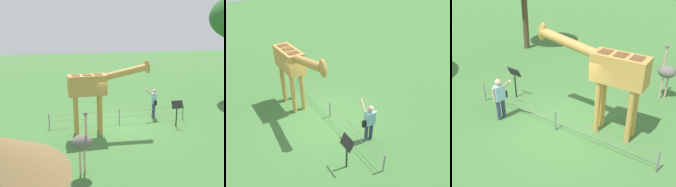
# 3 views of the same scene
# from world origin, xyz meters

# --- Properties ---
(ground_plane) EXTENTS (60.00, 60.00, 0.00)m
(ground_plane) POSITION_xyz_m (0.00, 0.00, 0.00)
(ground_plane) COLOR #427538
(giraffe) EXTENTS (3.88, 0.78, 3.38)m
(giraffe) POSITION_xyz_m (-1.37, -0.74, 2.22)
(giraffe) COLOR #C69347
(giraffe) RESTS_ON ground_plane
(visitor) EXTENTS (0.72, 0.59, 1.67)m
(visitor) POSITION_xyz_m (2.02, 0.74, 0.90)
(visitor) COLOR navy
(visitor) RESTS_ON ground_plane
(info_sign) EXTENTS (0.56, 0.21, 1.32)m
(info_sign) POSITION_xyz_m (2.70, -0.71, 0.95)
(info_sign) COLOR black
(info_sign) RESTS_ON ground_plane
(wire_fence) EXTENTS (7.05, 0.05, 0.75)m
(wire_fence) POSITION_xyz_m (0.00, 0.22, 0.40)
(wire_fence) COLOR slate
(wire_fence) RESTS_ON ground_plane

